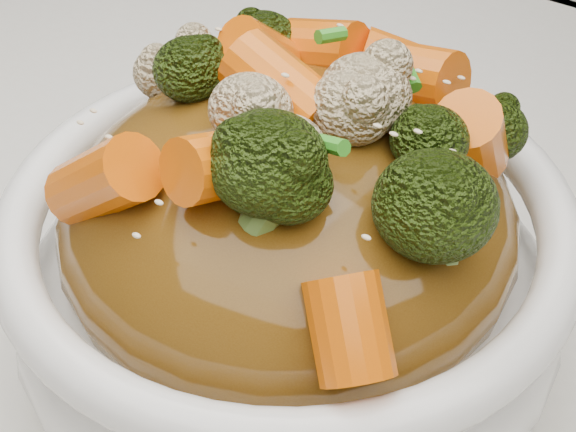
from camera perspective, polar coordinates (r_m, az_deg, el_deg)
The scene contains 8 objects.
tablecloth at distance 0.43m, azimuth -3.61°, elevation -8.27°, with size 1.20×0.80×0.04m, color white.
bowl at distance 0.37m, azimuth 0.00°, elevation -4.05°, with size 0.23×0.23×0.09m, color white, non-canonical shape.
sauce_base at distance 0.35m, azimuth 0.00°, elevation -0.40°, with size 0.18×0.18×0.10m, color #5C3A0F.
carrots at distance 0.31m, azimuth 0.00°, elevation 8.84°, with size 0.18×0.18×0.05m, color #E86207, non-canonical shape.
broccoli at distance 0.31m, azimuth 0.00°, elevation 8.67°, with size 0.18×0.18×0.05m, color black, non-canonical shape.
cauliflower at distance 0.31m, azimuth 0.00°, elevation 8.34°, with size 0.18×0.18×0.04m, color beige, non-canonical shape.
scallions at distance 0.31m, azimuth 0.00°, elevation 9.00°, with size 0.14×0.14×0.02m, color green, non-canonical shape.
sesame_seeds at distance 0.31m, azimuth 0.00°, elevation 9.00°, with size 0.16×0.16×0.01m, color beige, non-canonical shape.
Camera 1 is at (0.19, -0.21, 1.05)m, focal length 55.00 mm.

